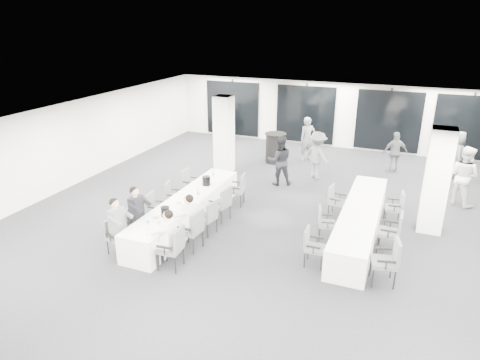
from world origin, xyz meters
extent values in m
cube|color=black|center=(0.00, 0.00, -0.01)|extent=(14.00, 16.00, 0.02)
cube|color=white|center=(0.00, 0.00, 2.81)|extent=(14.00, 16.00, 0.02)
cube|color=silver|center=(-7.01, 0.00, 1.40)|extent=(0.02, 16.00, 2.80)
cube|color=silver|center=(0.00, 8.01, 1.40)|extent=(14.00, 0.02, 2.80)
cube|color=black|center=(0.00, 7.94, 1.35)|extent=(13.60, 0.06, 2.50)
cube|color=white|center=(-2.80, 3.20, 1.40)|extent=(0.60, 0.60, 2.80)
cube|color=white|center=(4.20, 1.00, 1.40)|extent=(0.60, 0.60, 2.80)
cube|color=white|center=(-1.99, -1.13, 0.38)|extent=(0.90, 5.00, 0.75)
cube|color=white|center=(2.50, 0.00, 0.38)|extent=(0.90, 5.00, 0.75)
cylinder|color=black|center=(-1.40, 4.95, 0.58)|extent=(0.73, 0.73, 1.15)
cylinder|color=black|center=(-1.40, 4.95, 1.15)|extent=(0.84, 0.84, 0.02)
cube|color=#4D4F55|center=(-2.74, -3.16, 0.41)|extent=(0.49, 0.50, 0.07)
cube|color=#4D4F55|center=(-2.93, -3.12, 0.65)|extent=(0.13, 0.42, 0.42)
cylinder|color=black|center=(-2.88, -2.94, 0.19)|extent=(0.03, 0.03, 0.37)
cylinder|color=black|center=(-2.95, -3.30, 0.19)|extent=(0.03, 0.03, 0.37)
cylinder|color=black|center=(-2.52, -3.01, 0.19)|extent=(0.03, 0.03, 0.37)
cylinder|color=black|center=(-2.59, -3.37, 0.19)|extent=(0.03, 0.03, 0.37)
cube|color=black|center=(-2.69, -2.93, 0.56)|extent=(0.31, 0.09, 0.04)
cube|color=black|center=(-2.78, -3.38, 0.56)|extent=(0.31, 0.09, 0.04)
cube|color=#4D4F55|center=(-2.74, -2.37, 0.41)|extent=(0.51, 0.52, 0.07)
cube|color=#4D4F55|center=(-2.93, -2.42, 0.65)|extent=(0.16, 0.42, 0.42)
cylinder|color=black|center=(-2.96, -2.24, 0.19)|extent=(0.03, 0.03, 0.37)
cylinder|color=black|center=(-2.87, -2.59, 0.19)|extent=(0.03, 0.03, 0.37)
cylinder|color=black|center=(-2.61, -2.15, 0.19)|extent=(0.03, 0.03, 0.37)
cylinder|color=black|center=(-2.52, -2.50, 0.19)|extent=(0.03, 0.03, 0.37)
cube|color=black|center=(-2.79, -2.15, 0.56)|extent=(0.31, 0.11, 0.04)
cube|color=black|center=(-2.68, -2.59, 0.56)|extent=(0.31, 0.11, 0.04)
cube|color=#4D4F55|center=(-2.74, -1.42, 0.41)|extent=(0.46, 0.48, 0.07)
cube|color=#4D4F55|center=(-2.94, -1.44, 0.66)|extent=(0.09, 0.43, 0.42)
cylinder|color=black|center=(-2.94, -1.26, 0.19)|extent=(0.03, 0.03, 0.38)
cylinder|color=black|center=(-2.90, -1.62, 0.19)|extent=(0.03, 0.03, 0.38)
cylinder|color=black|center=(-2.57, -1.22, 0.19)|extent=(0.03, 0.03, 0.38)
cylinder|color=black|center=(-2.54, -1.59, 0.19)|extent=(0.03, 0.03, 0.38)
cube|color=black|center=(-2.76, -1.20, 0.57)|extent=(0.31, 0.06, 0.04)
cube|color=black|center=(-2.72, -1.65, 0.57)|extent=(0.31, 0.06, 0.04)
cube|color=#4D4F55|center=(-2.74, -0.49, 0.41)|extent=(0.52, 0.53, 0.07)
cube|color=#4D4F55|center=(-2.93, -0.54, 0.66)|extent=(0.16, 0.42, 0.42)
cylinder|color=black|center=(-2.96, -0.35, 0.19)|extent=(0.03, 0.03, 0.38)
cylinder|color=black|center=(-2.87, -0.71, 0.19)|extent=(0.03, 0.03, 0.38)
cylinder|color=black|center=(-2.60, -0.26, 0.19)|extent=(0.03, 0.03, 0.38)
cylinder|color=black|center=(-2.51, -0.62, 0.19)|extent=(0.03, 0.03, 0.38)
cube|color=black|center=(-2.79, -0.26, 0.57)|extent=(0.31, 0.11, 0.04)
cube|color=black|center=(-2.68, -0.71, 0.57)|extent=(0.31, 0.11, 0.04)
cube|color=#4D4F55|center=(-2.74, 0.55, 0.43)|extent=(0.47, 0.49, 0.08)
cube|color=#4D4F55|center=(-2.95, 0.56, 0.69)|extent=(0.09, 0.44, 0.44)
cylinder|color=black|center=(-2.91, 0.75, 0.20)|extent=(0.03, 0.03, 0.39)
cylinder|color=black|center=(-2.94, 0.37, 0.20)|extent=(0.03, 0.03, 0.39)
cylinder|color=black|center=(-2.53, 0.72, 0.20)|extent=(0.03, 0.03, 0.39)
cylinder|color=black|center=(-2.56, 0.34, 0.20)|extent=(0.03, 0.03, 0.39)
cube|color=black|center=(-2.72, 0.78, 0.59)|extent=(0.33, 0.06, 0.04)
cube|color=black|center=(-2.75, 0.31, 0.59)|extent=(0.33, 0.06, 0.04)
cube|color=#4D4F55|center=(-1.24, -3.24, 0.48)|extent=(0.53, 0.55, 0.09)
cube|color=#4D4F55|center=(-1.00, -3.23, 0.78)|extent=(0.10, 0.50, 0.50)
cylinder|color=black|center=(-1.01, -3.44, 0.22)|extent=(0.04, 0.04, 0.44)
cylinder|color=black|center=(-1.04, -3.01, 0.22)|extent=(0.04, 0.04, 0.44)
cylinder|color=black|center=(-1.43, -3.47, 0.22)|extent=(0.04, 0.04, 0.44)
cylinder|color=black|center=(-1.47, -3.04, 0.22)|extent=(0.04, 0.04, 0.44)
cube|color=black|center=(-1.22, -3.51, 0.67)|extent=(0.37, 0.07, 0.04)
cube|color=black|center=(-1.26, -2.97, 0.67)|extent=(0.37, 0.07, 0.04)
cube|color=#4D4F55|center=(-1.24, -2.30, 0.49)|extent=(0.54, 0.56, 0.09)
cube|color=#4D4F55|center=(-1.00, -2.33, 0.78)|extent=(0.11, 0.50, 0.50)
cylinder|color=black|center=(-1.04, -2.54, 0.22)|extent=(0.04, 0.04, 0.45)
cylinder|color=black|center=(-1.00, -2.11, 0.22)|extent=(0.04, 0.04, 0.45)
cylinder|color=black|center=(-1.47, -2.50, 0.22)|extent=(0.04, 0.04, 0.45)
cylinder|color=black|center=(-1.43, -2.07, 0.22)|extent=(0.04, 0.04, 0.45)
cube|color=black|center=(-1.26, -2.58, 0.67)|extent=(0.37, 0.08, 0.04)
cube|color=black|center=(-1.21, -2.03, 0.67)|extent=(0.37, 0.08, 0.04)
cube|color=#4D4F55|center=(-1.24, -1.45, 0.44)|extent=(0.53, 0.54, 0.08)
cube|color=#4D4F55|center=(-1.03, -1.49, 0.70)|extent=(0.14, 0.45, 0.45)
cylinder|color=black|center=(-1.08, -1.68, 0.20)|extent=(0.04, 0.04, 0.40)
cylinder|color=black|center=(-1.01, -1.29, 0.20)|extent=(0.04, 0.04, 0.40)
cylinder|color=black|center=(-1.46, -1.61, 0.20)|extent=(0.04, 0.04, 0.40)
cylinder|color=black|center=(-1.39, -1.22, 0.20)|extent=(0.04, 0.04, 0.40)
cube|color=black|center=(-1.28, -1.69, 0.60)|extent=(0.33, 0.10, 0.04)
cube|color=black|center=(-1.19, -1.21, 0.60)|extent=(0.33, 0.10, 0.04)
cube|color=#4D4F55|center=(-1.24, -0.58, 0.46)|extent=(0.56, 0.58, 0.08)
cube|color=#4D4F55|center=(-1.01, -0.63, 0.74)|extent=(0.16, 0.48, 0.47)
cylinder|color=black|center=(-1.08, -0.83, 0.21)|extent=(0.04, 0.04, 0.42)
cylinder|color=black|center=(-0.99, -0.42, 0.21)|extent=(0.04, 0.04, 0.42)
cylinder|color=black|center=(-1.48, -0.74, 0.21)|extent=(0.04, 0.04, 0.42)
cylinder|color=black|center=(-1.40, -0.34, 0.21)|extent=(0.04, 0.04, 0.42)
cube|color=black|center=(-1.29, -0.84, 0.64)|extent=(0.35, 0.11, 0.04)
cube|color=black|center=(-1.18, -0.33, 0.64)|extent=(0.35, 0.11, 0.04)
cube|color=#4D4F55|center=(-1.24, 0.57, 0.46)|extent=(0.54, 0.56, 0.08)
cube|color=#4D4F55|center=(-1.01, 0.60, 0.74)|extent=(0.13, 0.48, 0.47)
cylinder|color=black|center=(-1.00, 0.39, 0.21)|extent=(0.04, 0.04, 0.42)
cylinder|color=black|center=(-1.06, 0.80, 0.21)|extent=(0.04, 0.04, 0.42)
cylinder|color=black|center=(-1.41, 0.33, 0.21)|extent=(0.04, 0.04, 0.42)
cylinder|color=black|center=(-1.47, 0.74, 0.21)|extent=(0.04, 0.04, 0.42)
cube|color=black|center=(-1.20, 0.31, 0.64)|extent=(0.35, 0.09, 0.04)
cube|color=black|center=(-1.28, 0.82, 0.64)|extent=(0.35, 0.09, 0.04)
cube|color=#4D4F55|center=(1.75, -1.89, 0.43)|extent=(0.45, 0.47, 0.08)
cube|color=#4D4F55|center=(1.55, -1.90, 0.68)|extent=(0.07, 0.44, 0.44)
cylinder|color=black|center=(1.56, -1.71, 0.19)|extent=(0.03, 0.03, 0.39)
cylinder|color=black|center=(1.57, -2.09, 0.19)|extent=(0.03, 0.03, 0.39)
cylinder|color=black|center=(1.94, -1.70, 0.19)|extent=(0.03, 0.03, 0.39)
cylinder|color=black|center=(1.95, -2.08, 0.19)|extent=(0.03, 0.03, 0.39)
cube|color=black|center=(1.75, -1.66, 0.59)|extent=(0.32, 0.05, 0.04)
cube|color=black|center=(1.76, -2.13, 0.59)|extent=(0.32, 0.05, 0.04)
cube|color=#4D4F55|center=(1.75, -0.53, 0.41)|extent=(0.51, 0.52, 0.07)
cube|color=#4D4F55|center=(1.56, -0.58, 0.65)|extent=(0.16, 0.42, 0.42)
cylinder|color=black|center=(1.53, -0.40, 0.19)|extent=(0.03, 0.03, 0.37)
cylinder|color=black|center=(1.62, -0.75, 0.19)|extent=(0.03, 0.03, 0.37)
cylinder|color=black|center=(1.88, -0.31, 0.19)|extent=(0.03, 0.03, 0.37)
cylinder|color=black|center=(1.97, -0.66, 0.19)|extent=(0.03, 0.03, 0.37)
cube|color=black|center=(1.70, -0.31, 0.56)|extent=(0.31, 0.11, 0.04)
cube|color=black|center=(1.81, -0.74, 0.56)|extent=(0.31, 0.11, 0.04)
cube|color=#4D4F55|center=(1.75, 0.95, 0.42)|extent=(0.48, 0.50, 0.07)
cube|color=#4D4F55|center=(1.55, 0.97, 0.67)|extent=(0.11, 0.43, 0.43)
cylinder|color=black|center=(1.59, 1.16, 0.19)|extent=(0.03, 0.03, 0.38)
cylinder|color=black|center=(1.54, 0.79, 0.19)|extent=(0.03, 0.03, 0.38)
cylinder|color=black|center=(1.96, 1.11, 0.19)|extent=(0.03, 0.03, 0.38)
cylinder|color=black|center=(1.92, 0.74, 0.19)|extent=(0.03, 0.03, 0.38)
cube|color=black|center=(1.78, 1.18, 0.58)|extent=(0.32, 0.08, 0.04)
cube|color=black|center=(1.72, 0.72, 0.58)|extent=(0.32, 0.08, 0.04)
cube|color=#4D4F55|center=(3.25, -2.04, 0.49)|extent=(0.61, 0.62, 0.09)
cube|color=#4D4F55|center=(3.49, -1.99, 0.79)|extent=(0.17, 0.51, 0.50)
cylinder|color=black|center=(3.52, -2.21, 0.22)|extent=(0.04, 0.04, 0.45)
cylinder|color=black|center=(3.42, -1.78, 0.22)|extent=(0.04, 0.04, 0.45)
cylinder|color=black|center=(3.09, -2.30, 0.22)|extent=(0.04, 0.04, 0.45)
cylinder|color=black|center=(2.99, -1.88, 0.22)|extent=(0.04, 0.04, 0.45)
cube|color=black|center=(3.31, -2.31, 0.68)|extent=(0.37, 0.12, 0.04)
cube|color=black|center=(3.19, -1.78, 0.68)|extent=(0.37, 0.12, 0.04)
cube|color=#4D4F55|center=(3.25, -0.58, 0.48)|extent=(0.51, 0.53, 0.09)
cube|color=#4D4F55|center=(3.49, -0.59, 0.77)|extent=(0.08, 0.49, 0.49)
cylinder|color=black|center=(3.46, -0.80, 0.22)|extent=(0.04, 0.04, 0.44)
cylinder|color=black|center=(3.47, -0.37, 0.22)|extent=(0.04, 0.04, 0.44)
cylinder|color=black|center=(3.03, -0.79, 0.22)|extent=(0.04, 0.04, 0.44)
cylinder|color=black|center=(3.05, -0.36, 0.22)|extent=(0.04, 0.04, 0.44)
cube|color=black|center=(3.25, -0.85, 0.66)|extent=(0.36, 0.05, 0.04)
cube|color=black|center=(3.26, -0.31, 0.66)|extent=(0.36, 0.05, 0.04)
cube|color=#4D4F55|center=(3.25, 1.09, 0.43)|extent=(0.51, 0.52, 0.08)
cube|color=#4D4F55|center=(3.46, 1.12, 0.69)|extent=(0.12, 0.45, 0.44)
cylinder|color=black|center=(3.47, 0.93, 0.20)|extent=(0.03, 0.03, 0.40)
cylinder|color=black|center=(3.42, 1.31, 0.20)|extent=(0.03, 0.03, 0.40)
cylinder|color=black|center=(3.09, 0.87, 0.20)|extent=(0.03, 0.03, 0.40)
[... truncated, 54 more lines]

